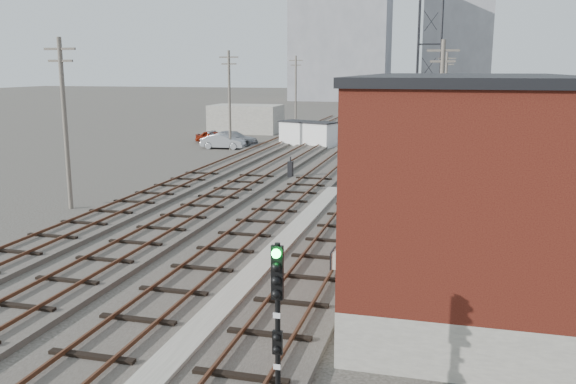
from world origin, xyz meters
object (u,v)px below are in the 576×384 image
(signal_mast, at_px, (277,318))
(car_red, at_px, (214,137))
(car_silver, at_px, (223,141))
(car_grey, at_px, (234,138))
(switch_stand, at_px, (290,169))
(site_trailer, at_px, (308,133))

(signal_mast, distance_m, car_red, 50.02)
(car_silver, bearing_deg, car_red, 28.50)
(car_red, relative_size, car_grey, 0.75)
(switch_stand, xyz_separation_m, car_grey, (-9.99, 16.37, 0.03))
(signal_mast, height_order, car_grey, signal_mast)
(signal_mast, distance_m, switch_stand, 29.00)
(signal_mast, relative_size, switch_stand, 2.75)
(car_red, distance_m, car_silver, 4.87)
(signal_mast, distance_m, car_silver, 45.22)
(car_silver, relative_size, car_grey, 0.86)
(car_red, bearing_deg, car_silver, -157.26)
(signal_mast, xyz_separation_m, car_red, (-19.65, 45.97, -1.65))
(site_trailer, xyz_separation_m, car_silver, (-7.22, -4.32, -0.51))
(switch_stand, distance_m, site_trailer, 18.29)
(car_silver, distance_m, car_grey, 2.64)
(signal_mast, height_order, car_red, signal_mast)
(car_red, xyz_separation_m, car_grey, (2.67, -1.49, 0.08))
(car_red, bearing_deg, car_grey, -128.43)
(site_trailer, relative_size, car_red, 1.69)
(site_trailer, relative_size, car_silver, 1.48)
(car_red, relative_size, car_silver, 0.87)
(car_grey, bearing_deg, site_trailer, -80.16)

